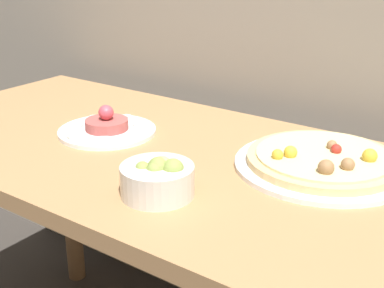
% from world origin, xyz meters
% --- Properties ---
extents(dining_table, '(1.46, 0.65, 0.73)m').
position_xyz_m(dining_table, '(0.00, 0.32, 0.63)').
color(dining_table, '#AD7F51').
rests_on(dining_table, ground_plane).
extents(pizza_plate, '(0.35, 0.35, 0.05)m').
position_xyz_m(pizza_plate, '(0.28, 0.44, 0.75)').
color(pizza_plate, white).
rests_on(pizza_plate, dining_table).
extents(tartare_plate, '(0.23, 0.23, 0.07)m').
position_xyz_m(tartare_plate, '(-0.21, 0.33, 0.74)').
color(tartare_plate, white).
rests_on(tartare_plate, dining_table).
extents(small_bowl, '(0.13, 0.13, 0.07)m').
position_xyz_m(small_bowl, '(0.09, 0.15, 0.76)').
color(small_bowl, silver).
rests_on(small_bowl, dining_table).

